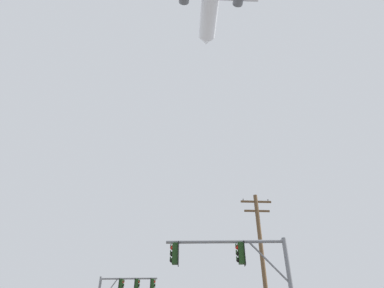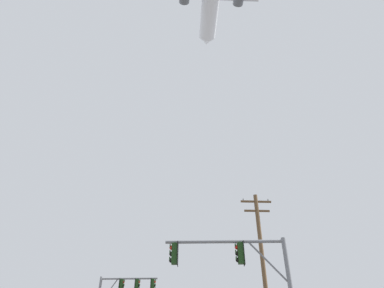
% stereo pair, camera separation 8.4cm
% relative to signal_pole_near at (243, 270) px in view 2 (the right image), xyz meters
% --- Properties ---
extents(signal_pole_near, '(5.46, 0.68, 5.57)m').
position_rel_signal_pole_near_xyz_m(signal_pole_near, '(0.00, 0.00, 0.00)').
color(signal_pole_near, slate).
rests_on(signal_pole_near, ground).
extents(utility_pole, '(2.20, 0.28, 10.82)m').
position_rel_signal_pole_near_xyz_m(utility_pole, '(2.70, 6.98, 1.52)').
color(utility_pole, brown).
rests_on(utility_pole, ground).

